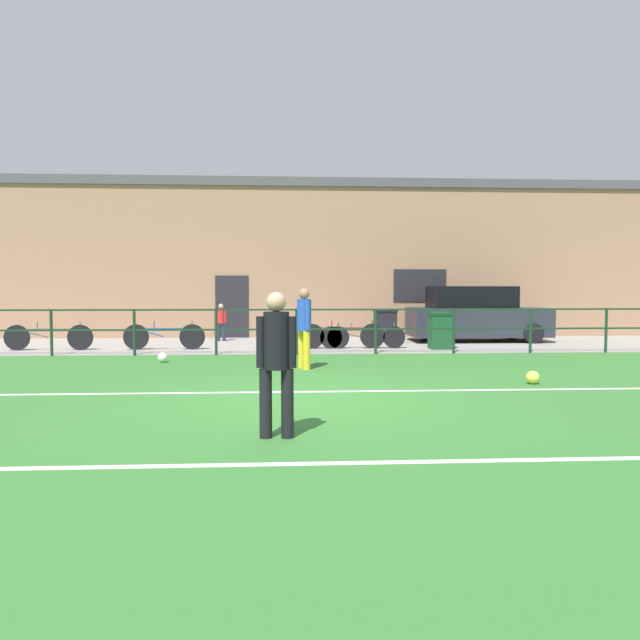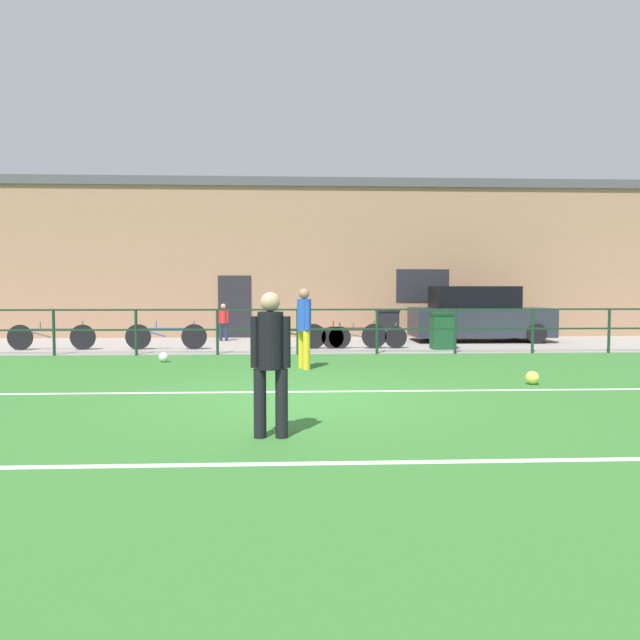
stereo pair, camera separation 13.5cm
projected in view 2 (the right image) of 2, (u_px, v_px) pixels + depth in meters
The scene contains 19 objects.
ground at pixel (300, 402), 8.45m from camera, with size 60.00×44.00×0.04m, color #33702D.
field_line_touchline at pixel (300, 392), 9.15m from camera, with size 36.00×0.11×0.00m, color white.
field_line_hash at pixel (304, 464), 5.37m from camera, with size 36.00×0.11×0.00m, color white.
pavement_strip at pixel (297, 345), 16.92m from camera, with size 48.00×5.00×0.02m, color gray.
perimeter_fence at pixel (298, 325), 14.39m from camera, with size 36.07×0.07×1.15m.
clubhouse_facade at pixel (297, 260), 20.47m from camera, with size 28.00×2.56×5.38m.
player_goalkeeper at pixel (271, 355), 6.27m from camera, with size 0.44×0.28×1.60m.
player_striker at pixel (304, 323), 11.77m from camera, with size 0.29×0.43×1.65m.
soccer_ball_match at pixel (164, 357), 12.91m from camera, with size 0.22×0.22×0.22m, color white.
soccer_ball_spare at pixel (532, 378), 9.86m from camera, with size 0.23×0.23×0.23m, color #E5E04C.
spectator_child at pixel (223, 320), 18.02m from camera, with size 0.32×0.20×1.17m.
parked_car_red at pixel (478, 316), 17.86m from camera, with size 4.21×1.84×1.71m.
bicycle_parked_0 at pixel (364, 337), 15.69m from camera, with size 2.34×0.04×0.71m.
bicycle_parked_1 at pixel (344, 336), 15.67m from camera, with size 2.34×0.04×0.77m.
bicycle_parked_2 at pixel (166, 336), 15.45m from camera, with size 2.17×0.04×0.77m.
bicycle_parked_3 at pixel (51, 337), 15.32m from camera, with size 2.32×0.04×0.77m.
bicycle_parked_4 at pixel (309, 337), 15.62m from camera, with size 2.28×0.04×0.71m.
trash_bin_0 at pixel (442, 330), 15.56m from camera, with size 0.63×0.53×1.00m.
trash_bin_1 at pixel (387, 325), 17.72m from camera, with size 0.68×0.58×1.00m.
Camera 2 is at (-0.08, -8.38, 1.62)m, focal length 32.29 mm.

